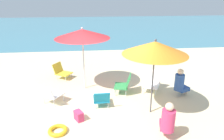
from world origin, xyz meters
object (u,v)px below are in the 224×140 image
at_px(umbrella_orange, 155,48).
at_px(beach_chair_c, 125,84).
at_px(beach_chair_b, 61,71).
at_px(beach_chair_e, 101,99).
at_px(umbrella_red, 82,34).
at_px(beach_chair_a, 152,81).
at_px(beach_chair_d, 50,94).
at_px(beach_bag, 79,116).
at_px(swim_ring, 58,130).
at_px(person_a, 168,120).
at_px(person_b, 180,83).

xyz_separation_m(umbrella_orange, beach_chair_c, (-0.54, 1.20, -1.49)).
distance_m(beach_chair_b, beach_chair_c, 2.66).
bearing_deg(beach_chair_e, umbrella_orange, -109.23).
relative_size(umbrella_red, beach_chair_a, 2.73).
height_order(beach_chair_c, beach_chair_d, beach_chair_d).
xyz_separation_m(beach_chair_a, beach_bag, (-2.34, -1.52, -0.20)).
xyz_separation_m(umbrella_orange, swim_ring, (-2.42, -0.65, -1.78)).
xyz_separation_m(beach_chair_e, person_a, (1.39, -1.51, 0.20)).
xyz_separation_m(beach_chair_b, beach_chair_d, (-0.06, -2.00, 0.07)).
bearing_deg(beach_chair_c, beach_chair_e, 57.78).
xyz_separation_m(umbrella_red, beach_chair_a, (2.23, -0.39, -1.55)).
relative_size(umbrella_orange, beach_chair_e, 3.45).
bearing_deg(beach_chair_d, person_a, -88.68).
height_order(beach_chair_d, person_b, person_b).
bearing_deg(beach_chair_a, beach_chair_c, -55.12).
relative_size(umbrella_red, beach_chair_d, 2.73).
bearing_deg(swim_ring, beach_chair_a, 35.00).
distance_m(beach_chair_a, person_a, 2.44).
bearing_deg(beach_chair_d, person_b, -54.23).
xyz_separation_m(umbrella_orange, beach_chair_e, (-1.33, 0.41, -1.56)).
bearing_deg(beach_chair_e, umbrella_red, 19.34).
relative_size(umbrella_orange, beach_chair_b, 2.70).
relative_size(swim_ring, beach_bag, 1.65).
relative_size(person_b, swim_ring, 2.00).
bearing_deg(umbrella_orange, beach_chair_b, 135.35).
bearing_deg(person_b, swim_ring, -178.81).
height_order(beach_chair_a, beach_chair_d, beach_chair_a).
distance_m(beach_chair_c, person_a, 2.38).
xyz_separation_m(beach_chair_d, swim_ring, (0.38, -1.36, -0.30)).
bearing_deg(umbrella_orange, umbrella_red, 137.05).
xyz_separation_m(person_b, beach_bag, (-3.11, -1.06, -0.32)).
relative_size(person_a, beach_bag, 3.34).
xyz_separation_m(beach_chair_b, beach_chair_c, (2.19, -1.51, 0.07)).
xyz_separation_m(umbrella_orange, umbrella_red, (-1.83, 1.71, 0.06)).
relative_size(beach_chair_b, beach_chair_d, 0.99).
height_order(beach_chair_e, swim_ring, beach_chair_e).
relative_size(umbrella_red, beach_bag, 7.45).
height_order(beach_chair_b, person_b, person_b).
height_order(beach_chair_c, swim_ring, beach_chair_c).
height_order(umbrella_orange, swim_ring, umbrella_orange).
xyz_separation_m(beach_chair_a, swim_ring, (-2.82, -1.97, -0.28)).
bearing_deg(person_a, beach_chair_c, 28.99).
xyz_separation_m(beach_chair_d, person_b, (3.97, 0.15, 0.10)).
height_order(beach_chair_d, beach_bag, beach_chair_d).
bearing_deg(umbrella_red, beach_chair_a, -9.86).
bearing_deg(person_a, umbrella_red, 48.26).
bearing_deg(beach_chair_a, umbrella_orange, 10.65).
relative_size(beach_chair_a, swim_ring, 1.65).
distance_m(beach_chair_b, person_a, 4.73).
relative_size(umbrella_orange, beach_chair_c, 3.21).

